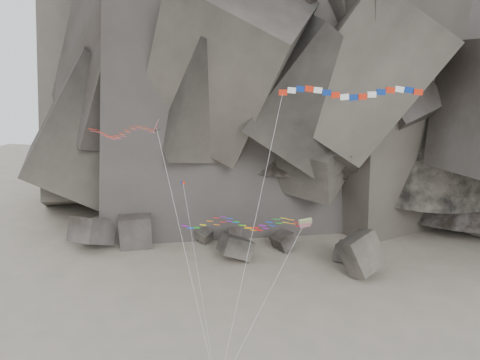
% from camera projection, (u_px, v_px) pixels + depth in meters
% --- Properties ---
extents(headland, '(110.00, 70.00, 84.00)m').
position_uv_depth(headland, '(296.00, 30.00, 110.47)').
color(headland, '#554F46').
rests_on(headland, ground).
extents(boulder_field, '(58.46, 16.13, 8.66)m').
position_uv_depth(boulder_field, '(178.00, 239.00, 87.94)').
color(boulder_field, '#47423F').
rests_on(boulder_field, ground).
extents(delta_kite, '(18.58, 9.88, 27.29)m').
position_uv_depth(delta_kite, '(118.00, 132.00, 53.67)').
color(delta_kite, red).
rests_on(delta_kite, ground).
extents(banner_kite, '(18.45, 8.13, 30.98)m').
position_uv_depth(banner_kite, '(348.00, 93.00, 45.21)').
color(banner_kite, red).
rests_on(banner_kite, ground).
extents(parafoil_kite, '(15.33, 8.39, 17.17)m').
position_uv_depth(parafoil_kite, '(237.00, 223.00, 51.72)').
color(parafoil_kite, '#E4F40D').
rests_on(parafoil_kite, ground).
extents(pennant_kite, '(5.33, 5.71, 20.94)m').
position_uv_depth(pennant_kite, '(192.00, 236.00, 49.15)').
color(pennant_kite, red).
rests_on(pennant_kite, ground).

